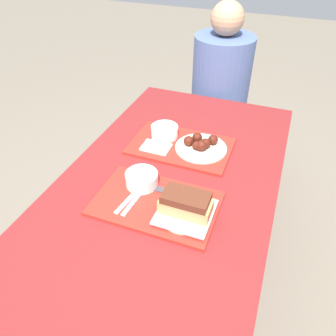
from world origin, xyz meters
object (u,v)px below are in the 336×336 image
Objects in this scene: bowl_coleslaw_near at (142,178)px; tray_near at (156,203)px; wings_plate_far at (201,145)px; person_seated_across at (221,76)px; tray_far at (181,146)px; bowl_coleslaw_far at (165,131)px; brisket_sandwich_plate at (186,206)px.

tray_near is at bearing -39.18° from bowl_coleslaw_near.
wings_plate_far is 0.32× the size of person_seated_across.
tray_near is at bearing -84.61° from tray_far.
bowl_coleslaw_far is at bearing 169.86° from wings_plate_far.
tray_far is 1.96× the size of wings_plate_far.
bowl_coleslaw_far is (-0.13, 0.43, 0.04)m from tray_near.
bowl_coleslaw_near is at bearing -92.88° from person_seated_across.
bowl_coleslaw_near is (-0.05, -0.31, 0.04)m from tray_far.
person_seated_across reaches higher than tray_far.
tray_near is 2.37× the size of brisket_sandwich_plate.
bowl_coleslaw_near reaches higher than tray_near.
wings_plate_far reaches higher than tray_near.
bowl_coleslaw_near is 1.00× the size of bowl_coleslaw_far.
bowl_coleslaw_near reaches higher than tray_far.
tray_far is at bearing -174.78° from wings_plate_far.
bowl_coleslaw_near is 1.08m from person_seated_across.
wings_plate_far is (-0.07, 0.42, -0.02)m from brisket_sandwich_plate.
person_seated_across is at bearing 97.64° from brisket_sandwich_plate.
bowl_coleslaw_far is 0.55× the size of wings_plate_far.
bowl_coleslaw_far is at bearing 119.65° from brisket_sandwich_plate.
brisket_sandwich_plate reaches higher than tray_far.
wings_plate_far is at bearing 5.22° from tray_far.
bowl_coleslaw_near is at bearing 140.82° from tray_near.
wings_plate_far is at bearing -10.14° from bowl_coleslaw_far.
tray_near is at bearing -72.72° from bowl_coleslaw_far.
tray_far is (-0.04, 0.39, 0.00)m from tray_near.
tray_near is 0.45m from bowl_coleslaw_far.
brisket_sandwich_plate is (0.21, -0.09, 0.01)m from bowl_coleslaw_near.
brisket_sandwich_plate is 0.26× the size of person_seated_across.
tray_far is 0.44m from brisket_sandwich_plate.
brisket_sandwich_plate reaches higher than bowl_coleslaw_near.
brisket_sandwich_plate is at bearing -82.36° from person_seated_across.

